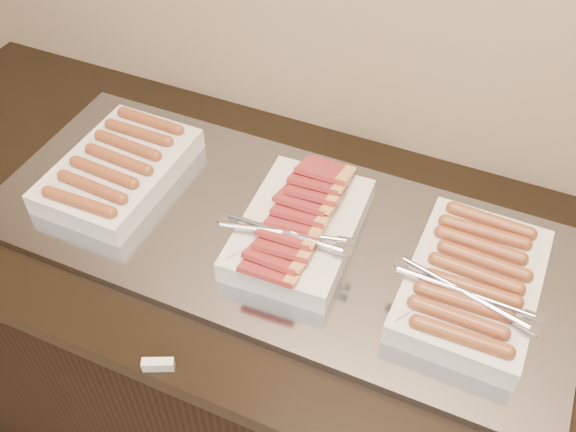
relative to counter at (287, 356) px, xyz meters
The scene contains 6 objects.
counter is the anchor object (origin of this frame).
warming_tray 0.46m from the counter, behind, with size 1.20×0.50×0.02m, color #9699A4.
dish_left 0.64m from the counter, behind, with size 0.23×0.34×0.07m.
dish_center 0.50m from the counter, ahead, with size 0.27×0.34×0.10m.
dish_right 0.62m from the counter, ahead, with size 0.27×0.35×0.08m.
label_holder 0.59m from the counter, 102.65° to the right, with size 0.05×0.02×0.02m, color silver.
Camera 1 is at (0.35, 1.34, 1.88)m, focal length 40.00 mm.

